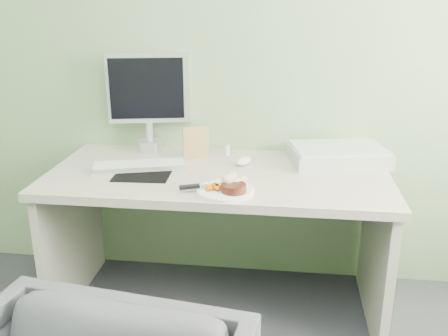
# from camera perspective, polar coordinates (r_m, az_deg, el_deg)

# --- Properties ---
(wall_back) EXTENTS (3.50, 0.00, 3.50)m
(wall_back) POSITION_cam_1_polar(r_m,az_deg,el_deg) (2.59, 0.45, 15.41)
(wall_back) COLOR gray
(wall_back) RESTS_ON floor
(desk) EXTENTS (1.60, 0.75, 0.73)m
(desk) POSITION_cam_1_polar(r_m,az_deg,el_deg) (2.42, -0.64, -4.55)
(desk) COLOR beige
(desk) RESTS_ON floor
(plate) EXTENTS (0.25, 0.25, 0.01)m
(plate) POSITION_cam_1_polar(r_m,az_deg,el_deg) (2.11, 0.17, -2.63)
(plate) COLOR white
(plate) RESTS_ON desk
(steak) EXTENTS (0.12, 0.12, 0.03)m
(steak) POSITION_cam_1_polar(r_m,az_deg,el_deg) (2.08, 1.13, -2.30)
(steak) COLOR black
(steak) RESTS_ON plate
(potato_pile) EXTENTS (0.13, 0.11, 0.06)m
(potato_pile) POSITION_cam_1_polar(r_m,az_deg,el_deg) (2.14, 1.14, -1.27)
(potato_pile) COLOR #AB7F53
(potato_pile) RESTS_ON plate
(carrot_heap) EXTENTS (0.06, 0.05, 0.04)m
(carrot_heap) POSITION_cam_1_polar(r_m,az_deg,el_deg) (2.10, -1.07, -1.99)
(carrot_heap) COLOR #DB6504
(carrot_heap) RESTS_ON plate
(steak_knife) EXTENTS (0.22, 0.11, 0.02)m
(steak_knife) POSITION_cam_1_polar(r_m,az_deg,el_deg) (2.11, -3.01, -2.08)
(steak_knife) COLOR silver
(steak_knife) RESTS_ON plate
(mousepad) EXTENTS (0.27, 0.24, 0.00)m
(mousepad) POSITION_cam_1_polar(r_m,az_deg,el_deg) (2.35, -9.23, -0.67)
(mousepad) COLOR black
(mousepad) RESTS_ON desk
(keyboard) EXTENTS (0.45, 0.24, 0.02)m
(keyboard) POSITION_cam_1_polar(r_m,az_deg,el_deg) (2.43, -9.66, 0.31)
(keyboard) COLOR white
(keyboard) RESTS_ON desk
(computer_mouse) EXTENTS (0.10, 0.12, 0.04)m
(computer_mouse) POSITION_cam_1_polar(r_m,az_deg,el_deg) (2.45, 2.22, 0.79)
(computer_mouse) COLOR white
(computer_mouse) RESTS_ON desk
(photo_frame) EXTENTS (0.13, 0.07, 0.17)m
(photo_frame) POSITION_cam_1_polar(r_m,az_deg,el_deg) (2.53, -3.23, 2.90)
(photo_frame) COLOR #A5894D
(photo_frame) RESTS_ON desk
(eyedrop_bottle) EXTENTS (0.02, 0.02, 0.07)m
(eyedrop_bottle) POSITION_cam_1_polar(r_m,az_deg,el_deg) (2.59, 0.39, 2.11)
(eyedrop_bottle) COLOR white
(eyedrop_bottle) RESTS_ON desk
(scanner) EXTENTS (0.51, 0.40, 0.07)m
(scanner) POSITION_cam_1_polar(r_m,az_deg,el_deg) (2.54, 12.88, 1.39)
(scanner) COLOR #A4A6AB
(scanner) RESTS_ON desk
(monitor) EXTENTS (0.43, 0.15, 0.51)m
(monitor) POSITION_cam_1_polar(r_m,az_deg,el_deg) (2.65, -8.60, 8.08)
(monitor) COLOR silver
(monitor) RESTS_ON desk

